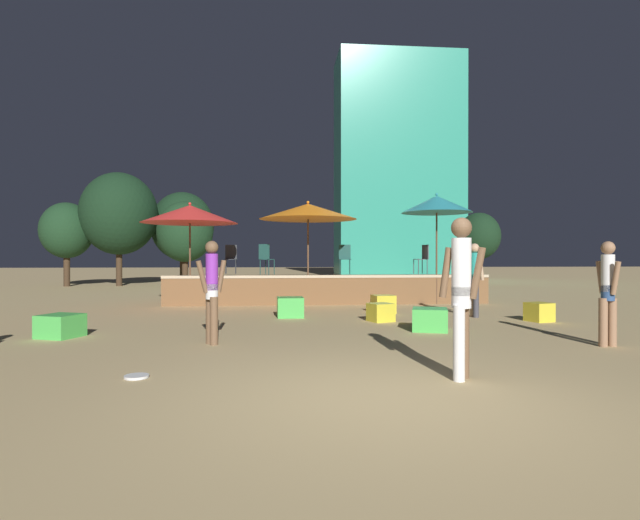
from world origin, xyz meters
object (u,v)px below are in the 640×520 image
Objects in this scene: person_3 at (474,277)px; background_tree_1 at (185,232)px; cube_seat_0 at (539,312)px; person_4 at (212,289)px; patio_umbrella_0 at (308,212)px; cube_seat_4 at (383,304)px; frisbee_disc at (137,376)px; bistro_chair_0 at (345,256)px; background_tree_0 at (183,226)px; bistro_chair_1 at (231,256)px; cube_seat_2 at (381,312)px; cube_seat_3 at (60,326)px; bistro_chair_3 at (266,256)px; bistro_chair_2 at (423,256)px; person_1 at (461,290)px; background_tree_3 at (119,214)px; patio_umbrella_1 at (190,214)px; patio_umbrella_2 at (437,204)px; cube_seat_5 at (290,307)px; cube_seat_1 at (430,319)px; background_tree_4 at (479,236)px; background_tree_2 at (67,231)px; person_2 at (608,291)px.

person_3 is 0.43× the size of background_tree_1.
person_4 reaches higher than cube_seat_0.
cube_seat_0 is at bearing -40.87° from patio_umbrella_0.
frisbee_disc is at bearing -124.33° from cube_seat_4.
bistro_chair_0 reaches higher than person_3.
background_tree_0 is at bearing 161.63° from person_4.
cube_seat_0 is 0.63× the size of bistro_chair_1.
cube_seat_2 is 6.14m from cube_seat_3.
bistro_chair_3 is at bearing 81.74° from frisbee_disc.
bistro_chair_2 is at bearing 6.72° from bistro_chair_0.
person_4 is 6.84m from bistro_chair_3.
person_3 is (2.47, 5.62, -0.10)m from person_1.
background_tree_3 is (-5.79, 18.51, 3.40)m from frisbee_disc.
patio_umbrella_1 is 10.53× the size of frisbee_disc.
bistro_chair_1 is at bearing 88.81° from frisbee_disc.
cube_seat_4 is at bearing 60.96° from person_3.
person_3 is (3.62, -3.20, -1.77)m from patio_umbrella_0.
person_4 is 1.82× the size of bistro_chair_0.
patio_umbrella_0 reaches higher than frisbee_disc.
patio_umbrella_2 reaches higher than cube_seat_4.
cube_seat_4 is at bearing 148.54° from cube_seat_0.
person_4 is 9.02m from bistro_chair_2.
background_tree_0 is at bearing 98.88° from frisbee_disc.
frisbee_disc is (-6.28, -8.34, -2.90)m from patio_umbrella_2.
patio_umbrella_0 reaches higher than bistro_chair_0.
person_1 is 6.63× the size of frisbee_disc.
bistro_chair_3 is at bearing 15.31° from patio_umbrella_1.
cube_seat_5 is at bearing -62.20° from bistro_chair_2.
cube_seat_0 is (4.70, -4.07, -2.48)m from patio_umbrella_0.
bistro_chair_3 reaches higher than cube_seat_1.
cube_seat_1 is 0.43× the size of person_1.
patio_umbrella_1 is 8.79m from frisbee_disc.
person_3 is 1.88× the size of bistro_chair_2.
bistro_chair_2 is at bearing -37.81° from background_tree_3.
bistro_chair_1 is at bearing -143.75° from background_tree_4.
background_tree_3 is at bearing 122.35° from bistro_chair_1.
bistro_chair_2 reaches higher than person_4.
bistro_chair_2 is 16.95m from background_tree_2.
cube_seat_1 is 3.45m from cube_seat_5.
cube_seat_5 is 16.39m from background_tree_2.
background_tree_3 is (-12.50, 17.09, 2.55)m from person_2.
background_tree_1 is at bearing 107.57° from bistro_chair_1.
cube_seat_3 is 1.37× the size of cube_seat_4.
bistro_chair_1 reaches higher than person_4.
bistro_chair_3 is at bearing -138.03° from background_tree_4.
background_tree_4 is at bearing 4.06° from background_tree_1.
frisbee_disc is (2.10, -3.07, -0.18)m from cube_seat_3.
background_tree_3 is (-2.60, -1.94, 0.46)m from background_tree_0.
cube_seat_0 is at bearing -0.72° from bistro_chair_2.
background_tree_4 is (7.31, 15.12, 2.20)m from cube_seat_1.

